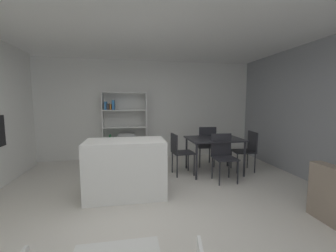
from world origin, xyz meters
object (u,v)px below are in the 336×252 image
(dining_chair_far, at_px, (206,143))
(dining_table, at_px, (214,142))
(open_bookshelf, at_px, (123,130))
(dining_chair_window_side, at_px, (247,148))
(dining_chair_island_side, at_px, (179,150))
(kitchen_island, at_px, (126,168))
(dining_chair_near, at_px, (223,153))

(dining_chair_far, bearing_deg, dining_table, 96.10)
(open_bookshelf, relative_size, dining_chair_window_side, 2.02)
(dining_table, distance_m, dining_chair_far, 0.47)
(dining_chair_window_side, xyz_separation_m, dining_chair_island_side, (-1.60, 0.00, 0.01))
(dining_table, bearing_deg, dining_chair_island_side, -179.31)
(kitchen_island, relative_size, open_bookshelf, 0.70)
(dining_chair_window_side, distance_m, dining_chair_far, 0.94)
(kitchen_island, bearing_deg, dining_chair_window_side, 17.55)
(open_bookshelf, distance_m, dining_chair_far, 2.18)
(dining_table, distance_m, dining_chair_island_side, 0.81)
(dining_table, bearing_deg, open_bookshelf, 146.52)
(dining_chair_near, bearing_deg, dining_table, 90.11)
(open_bookshelf, bearing_deg, dining_chair_island_side, -47.84)
(dining_table, bearing_deg, dining_chair_far, 91.14)
(kitchen_island, bearing_deg, dining_chair_island_side, 37.79)
(dining_table, height_order, dining_chair_island_side, dining_chair_island_side)
(kitchen_island, relative_size, dining_table, 1.11)
(dining_table, height_order, dining_chair_far, dining_chair_far)
(dining_table, bearing_deg, kitchen_island, -155.48)
(dining_table, relative_size, dining_chair_island_side, 1.30)
(dining_chair_far, bearing_deg, dining_chair_near, 95.54)
(open_bookshelf, xyz_separation_m, dining_chair_window_side, (2.80, -1.33, -0.30))
(dining_chair_window_side, bearing_deg, dining_table, -84.36)
(dining_chair_window_side, distance_m, dining_chair_island_side, 1.60)
(dining_chair_window_side, bearing_deg, dining_chair_near, -53.95)
(dining_chair_far, height_order, dining_chair_near, dining_chair_far)
(open_bookshelf, bearing_deg, dining_chair_near, -41.82)
(dining_chair_island_side, bearing_deg, open_bookshelf, 36.21)
(kitchen_island, relative_size, dining_chair_near, 1.38)
(dining_table, xyz_separation_m, dining_chair_far, (-0.01, 0.46, -0.12))
(dining_chair_window_side, bearing_deg, dining_chair_far, -113.64)
(kitchen_island, bearing_deg, dining_table, 24.52)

